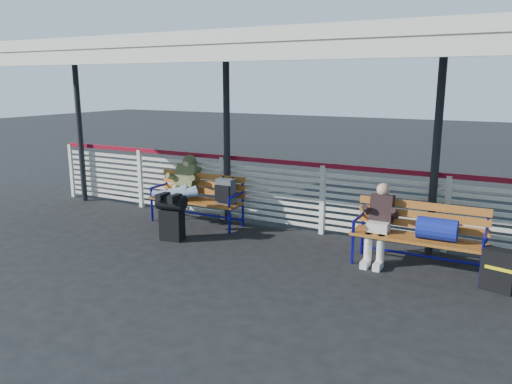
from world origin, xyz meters
The scene contains 9 objects.
ground centered at (0.00, 0.00, 0.00)m, with size 60.00×60.00×0.00m, color black.
fence centered at (0.00, 1.90, 0.66)m, with size 12.08×0.08×1.24m.
canopy centered at (0.00, 0.87, 3.04)m, with size 12.60×3.60×3.16m.
luggage_stack centered at (-2.06, 0.42, 0.42)m, with size 0.50×0.32×0.77m.
bench_left centered at (-2.08, 1.45, 0.59)m, with size 1.80×0.56×0.92m.
bench_right centered at (1.86, 1.02, 0.58)m, with size 1.80×0.56×0.92m.
traveler_man centered at (-2.41, 1.10, 0.68)m, with size 0.93×1.64×0.77m.
companion_person centered at (1.20, 1.01, 0.60)m, with size 0.32×0.66×1.15m.
suitcase_side centered at (2.80, 0.71, 0.27)m, with size 0.42×0.31×0.53m.
Camera 1 is at (2.90, -5.91, 2.58)m, focal length 35.00 mm.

